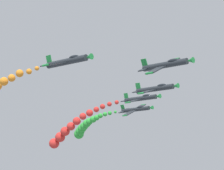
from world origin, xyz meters
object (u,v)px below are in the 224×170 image
object	(u,v)px
airplane_right_inner	(67,61)
airplane_lead	(166,65)
airplane_trailing	(136,109)
airplane_left_inner	(156,89)
airplane_left_outer	(141,98)

from	to	relation	value
airplane_right_inner	airplane_lead	bearing A→B (deg)	137.18
airplane_right_inner	airplane_trailing	distance (m)	54.33
airplane_lead	airplane_right_inner	size ratio (longest dim) A/B	1.00
airplane_left_inner	airplane_left_outer	size ratio (longest dim) A/B	1.00
airplane_left_outer	airplane_trailing	world-z (taller)	airplane_trailing
airplane_right_inner	airplane_trailing	world-z (taller)	airplane_right_inner
airplane_left_inner	airplane_lead	bearing A→B (deg)	40.87
airplane_left_outer	airplane_left_inner	bearing A→B (deg)	47.31
airplane_lead	airplane_right_inner	xyz separation A→B (m)	(12.51, -11.59, 0.06)
airplane_lead	airplane_left_outer	distance (m)	33.47
airplane_lead	airplane_trailing	xyz separation A→B (m)	(-36.81, -34.38, -0.51)
airplane_lead	airplane_trailing	size ratio (longest dim) A/B	1.00
airplane_left_outer	airplane_trailing	distance (m)	16.91
airplane_left_outer	airplane_lead	bearing A→B (deg)	43.96
airplane_right_inner	airplane_trailing	xyz separation A→B (m)	(-49.31, -22.79, -0.56)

